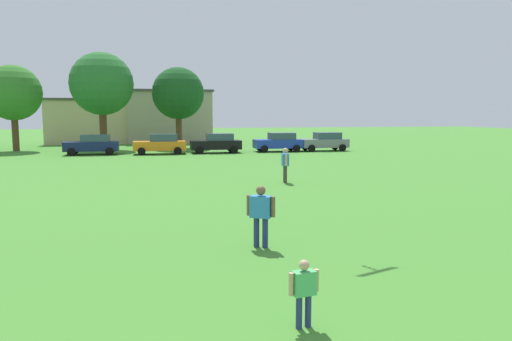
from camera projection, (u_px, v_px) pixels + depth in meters
name	position (u px, v px, depth m)	size (l,w,h in m)	color
ground_plane	(174.00, 164.00, 31.84)	(160.00, 160.00, 0.00)	#42842D
child_kite_flyer	(304.00, 288.00, 7.45)	(0.52, 0.26, 1.10)	navy
adult_bystander	(261.00, 211.00, 11.94)	(0.66, 0.52, 1.58)	navy
bystander_near_trees	(285.00, 162.00, 23.22)	(0.40, 0.81, 1.71)	#3F3833
parked_car_navy_0	(93.00, 144.00, 39.16)	(4.30, 2.02, 1.68)	#141E4C
parked_car_orange_1	(160.00, 144.00, 39.81)	(4.30, 2.02, 1.68)	orange
parked_car_black_2	(217.00, 143.00, 41.00)	(4.30, 2.02, 1.68)	black
parked_car_blue_3	(279.00, 142.00, 42.46)	(4.30, 2.02, 1.68)	#1E38AD
parked_car_gray_4	(325.00, 141.00, 43.28)	(4.30, 2.02, 1.68)	slate
tree_left	(13.00, 93.00, 42.44)	(4.95, 4.95, 7.71)	brown
tree_right	(102.00, 84.00, 43.82)	(5.79, 5.79, 9.02)	brown
tree_far_right	(178.00, 94.00, 46.26)	(5.05, 5.05, 7.87)	brown
house_left	(98.00, 121.00, 55.59)	(10.97, 7.70, 5.06)	beige
house_right	(169.00, 116.00, 57.32)	(9.86, 8.77, 6.10)	tan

